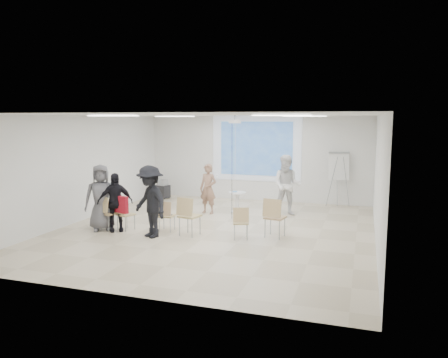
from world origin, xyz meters
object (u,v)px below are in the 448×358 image
(chair_far_left, at_px, (107,210))
(audience_mid, at_px, (150,197))
(pedestal_table, at_px, (237,201))
(player_left, at_px, (208,186))
(flipchart_easel, at_px, (339,166))
(player_right, at_px, (287,182))
(chair_left_inner, at_px, (166,214))
(av_cart, at_px, (163,190))
(chair_right_inner, at_px, (241,220))
(audience_outer, at_px, (101,194))
(chair_center, at_px, (188,213))
(chair_right_far, at_px, (274,215))
(chair_left_mid, at_px, (124,212))
(laptop, at_px, (167,215))
(audience_left, at_px, (115,198))

(chair_far_left, distance_m, audience_mid, 1.48)
(pedestal_table, relative_size, player_left, 0.40)
(chair_far_left, relative_size, flipchart_easel, 0.49)
(player_right, distance_m, audience_mid, 4.49)
(chair_left_inner, relative_size, av_cart, 1.18)
(chair_right_inner, height_order, audience_outer, audience_outer)
(chair_far_left, xyz_separation_m, audience_mid, (1.38, -0.24, 0.48))
(chair_center, height_order, chair_right_far, chair_right_far)
(player_left, xyz_separation_m, chair_right_far, (2.49, -2.14, -0.28))
(pedestal_table, distance_m, player_left, 1.03)
(player_left, height_order, flipchart_easel, flipchart_easel)
(chair_far_left, bearing_deg, chair_left_inner, 37.93)
(chair_center, height_order, chair_right_inner, chair_center)
(chair_far_left, relative_size, audience_mid, 0.45)
(flipchart_easel, bearing_deg, player_right, -144.47)
(pedestal_table, height_order, player_left, player_left)
(chair_left_mid, xyz_separation_m, chair_left_inner, (1.10, 0.22, -0.01))
(audience_mid, relative_size, flipchart_easel, 1.10)
(chair_right_far, bearing_deg, av_cart, 150.29)
(chair_right_inner, distance_m, laptop, 2.06)
(chair_left_mid, height_order, audience_mid, audience_mid)
(player_left, distance_m, audience_mid, 3.03)
(player_right, xyz_separation_m, av_cart, (-4.81, 1.35, -0.70))
(chair_right_inner, relative_size, audience_outer, 0.42)
(chair_far_left, bearing_deg, audience_mid, 14.77)
(pedestal_table, height_order, chair_right_inner, chair_right_inner)
(pedestal_table, bearing_deg, laptop, -112.43)
(player_right, relative_size, audience_left, 1.16)
(audience_outer, bearing_deg, laptop, -15.91)
(player_left, bearing_deg, chair_far_left, -113.05)
(pedestal_table, relative_size, chair_center, 0.70)
(flipchart_easel, bearing_deg, av_cart, 167.95)
(chair_right_inner, distance_m, audience_left, 3.35)
(audience_left, distance_m, audience_outer, 0.41)
(laptop, bearing_deg, audience_outer, 12.24)
(audience_left, bearing_deg, player_right, 7.20)
(player_right, distance_m, flipchart_easel, 2.25)
(player_right, xyz_separation_m, chair_left_mid, (-3.73, -3.17, -0.53))
(laptop, distance_m, audience_outer, 1.81)
(player_left, height_order, chair_left_inner, player_left)
(chair_far_left, height_order, laptop, chair_far_left)
(audience_left, bearing_deg, chair_right_inner, -29.22)
(laptop, relative_size, audience_left, 0.17)
(chair_right_inner, bearing_deg, audience_mid, 175.14)
(chair_right_inner, bearing_deg, chair_left_inner, 159.46)
(chair_left_mid, xyz_separation_m, chair_right_far, (3.87, 0.48, 0.10))
(chair_left_inner, distance_m, laptop, 0.10)
(chair_far_left, relative_size, chair_right_inner, 1.11)
(player_left, relative_size, player_right, 0.86)
(chair_left_mid, xyz_separation_m, flipchart_easel, (5.12, 4.91, 0.86))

